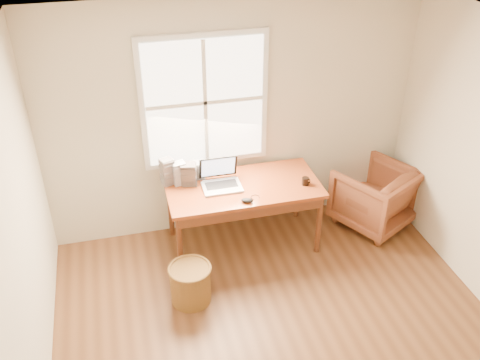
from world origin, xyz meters
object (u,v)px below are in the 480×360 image
(desk, at_px, (243,187))
(armchair, at_px, (374,196))
(wicker_stool, at_px, (191,284))
(cd_stack_a, at_px, (179,173))
(laptop, at_px, (222,174))
(coffee_mug, at_px, (305,181))

(desk, relative_size, armchair, 2.03)
(wicker_stool, relative_size, cd_stack_a, 1.56)
(laptop, bearing_deg, coffee_mug, -9.63)
(armchair, distance_m, laptop, 1.86)
(armchair, xyz_separation_m, coffee_mug, (-0.92, -0.15, 0.43))
(wicker_stool, xyz_separation_m, coffee_mug, (1.34, 0.59, 0.60))
(armchair, height_order, wicker_stool, armchair)
(armchair, bearing_deg, wicker_stool, -10.42)
(desk, relative_size, laptop, 3.48)
(desk, relative_size, cd_stack_a, 6.45)
(laptop, relative_size, cd_stack_a, 1.86)
(desk, xyz_separation_m, armchair, (1.55, -0.00, -0.37))
(laptop, distance_m, coffee_mug, 0.88)
(coffee_mug, distance_m, cd_stack_a, 1.32)
(coffee_mug, bearing_deg, cd_stack_a, 162.53)
(coffee_mug, bearing_deg, laptop, 167.90)
(desk, xyz_separation_m, laptop, (-0.22, 0.00, 0.18))
(armchair, distance_m, cd_stack_a, 2.26)
(coffee_mug, relative_size, cd_stack_a, 0.33)
(desk, height_order, cd_stack_a, cd_stack_a)
(desk, bearing_deg, coffee_mug, -13.00)
(armchair, bearing_deg, laptop, -28.51)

